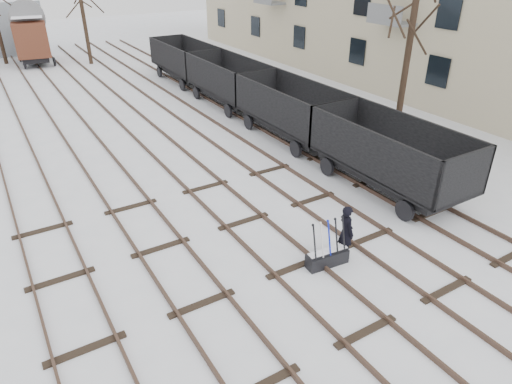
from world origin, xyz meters
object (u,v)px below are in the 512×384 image
ground_frame (327,257)px  box_van_wagon (31,36)px  worker (346,232)px  freight_wagon_a (387,164)px

ground_frame → box_van_wagon: size_ratio=0.28×
worker → box_van_wagon: bearing=16.3°
worker → freight_wagon_a: (4.33, 2.59, 0.16)m
freight_wagon_a → box_van_wagon: size_ratio=1.24×
ground_frame → freight_wagon_a: (5.08, 2.69, 0.74)m
ground_frame → worker: 0.95m
worker → box_van_wagon: size_ratio=0.33×
freight_wagon_a → box_van_wagon: (-8.17, 30.72, 1.19)m
freight_wagon_a → ground_frame: bearing=-152.1°
freight_wagon_a → box_van_wagon: bearing=104.9°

